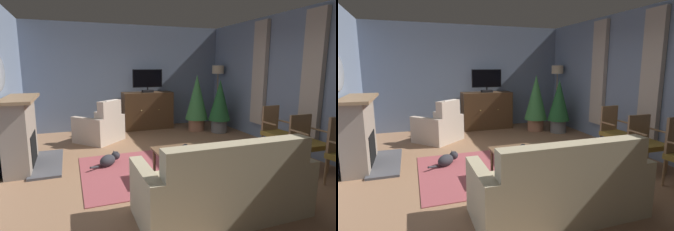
% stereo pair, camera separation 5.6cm
% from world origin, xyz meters
% --- Properties ---
extents(ground_plane, '(5.97, 7.30, 0.04)m').
position_xyz_m(ground_plane, '(0.00, 0.00, -0.02)').
color(ground_plane, '#936B4C').
extents(wall_back, '(5.97, 0.10, 2.83)m').
position_xyz_m(wall_back, '(0.00, 3.40, 1.42)').
color(wall_back, slate).
rests_on(wall_back, ground_plane).
extents(wall_right_with_window, '(0.10, 7.30, 2.83)m').
position_xyz_m(wall_right_with_window, '(2.74, 0.00, 1.42)').
color(wall_right_with_window, slate).
rests_on(wall_right_with_window, ground_plane).
extents(curtain_panel_near, '(0.10, 0.44, 2.38)m').
position_xyz_m(curtain_panel_near, '(2.63, -0.38, 1.56)').
color(curtain_panel_near, '#B2A393').
extents(curtain_panel_far, '(0.10, 0.44, 2.38)m').
position_xyz_m(curtain_panel_far, '(2.63, 1.12, 1.56)').
color(curtain_panel_far, '#B2A393').
extents(rug_central, '(2.56, 1.99, 0.01)m').
position_xyz_m(rug_central, '(-0.23, 0.00, 0.01)').
color(rug_central, '#9E474C').
rests_on(rug_central, ground_plane).
extents(fireplace, '(0.85, 1.46, 1.22)m').
position_xyz_m(fireplace, '(-2.41, 0.87, 0.58)').
color(fireplace, '#4C4C51').
rests_on(fireplace, ground_plane).
extents(tv_cabinet, '(1.36, 0.58, 1.01)m').
position_xyz_m(tv_cabinet, '(0.42, 3.05, 0.48)').
color(tv_cabinet, '#352315').
rests_on(tv_cabinet, ground_plane).
extents(television, '(0.82, 0.20, 0.62)m').
position_xyz_m(television, '(0.42, 3.00, 1.35)').
color(television, black).
rests_on(television, tv_cabinet).
extents(coffee_table, '(1.01, 0.58, 0.47)m').
position_xyz_m(coffee_table, '(0.05, -0.52, 0.42)').
color(coffee_table, brown).
rests_on(coffee_table, ground_plane).
extents(tv_remote, '(0.15, 0.16, 0.02)m').
position_xyz_m(tv_remote, '(0.05, -0.42, 0.48)').
color(tv_remote, black).
rests_on(tv_remote, coffee_table).
extents(sofa_floral, '(1.99, 0.89, 0.96)m').
position_xyz_m(sofa_floral, '(0.01, -1.69, 0.33)').
color(sofa_floral, tan).
rests_on(sofa_floral, ground_plane).
extents(armchair_in_far_corner, '(1.22, 1.22, 0.99)m').
position_xyz_m(armchair_in_far_corner, '(-0.97, 2.10, 0.31)').
color(armchair_in_far_corner, '#C6B29E').
rests_on(armchair_in_far_corner, ground_plane).
extents(side_chair_mid_row, '(0.49, 0.50, 0.91)m').
position_xyz_m(side_chair_mid_row, '(2.08, -0.87, 0.50)').
color(side_chair_mid_row, olive).
rests_on(side_chair_mid_row, ground_plane).
extents(side_chair_far_end, '(0.45, 0.45, 0.97)m').
position_xyz_m(side_chair_far_end, '(2.08, -0.11, 0.52)').
color(side_chair_far_end, olive).
rests_on(side_chair_far_end, ground_plane).
extents(potted_plant_on_hearth_side, '(0.57, 0.57, 1.38)m').
position_xyz_m(potted_plant_on_hearth_side, '(2.07, 1.95, 0.76)').
color(potted_plant_on_hearth_side, slate).
rests_on(potted_plant_on_hearth_side, ground_plane).
extents(potted_plant_small_fern_corner, '(0.61, 0.61, 1.50)m').
position_xyz_m(potted_plant_small_fern_corner, '(1.60, 2.34, 0.82)').
color(potted_plant_small_fern_corner, '#99664C').
rests_on(potted_plant_small_fern_corner, ground_plane).
extents(cat, '(0.56, 0.44, 0.23)m').
position_xyz_m(cat, '(-1.02, 0.42, 0.11)').
color(cat, '#2D2D33').
rests_on(cat, ground_plane).
extents(floor_lamp, '(0.33, 0.33, 1.74)m').
position_xyz_m(floor_lamp, '(2.44, 2.72, 1.38)').
color(floor_lamp, '#4C4233').
rests_on(floor_lamp, ground_plane).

